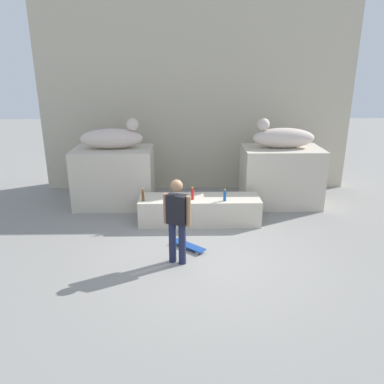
{
  "coord_description": "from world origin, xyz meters",
  "views": [
    {
      "loc": [
        -0.34,
        -6.74,
        3.64
      ],
      "look_at": [
        -0.2,
        0.76,
        1.1
      ],
      "focal_mm": 35.47,
      "sensor_mm": 36.0,
      "label": 1
    }
  ],
  "objects_px": {
    "bottle_red": "(193,195)",
    "bottle_brown": "(143,196)",
    "statue_reclining_left": "(113,138)",
    "bottle_blue": "(225,196)",
    "statue_reclining_right": "(282,137)",
    "skater": "(177,218)",
    "skateboard": "(188,246)"
  },
  "relations": [
    {
      "from": "bottle_red",
      "to": "bottle_brown",
      "type": "relative_size",
      "value": 0.96
    },
    {
      "from": "statue_reclining_left",
      "to": "bottle_red",
      "type": "bearing_deg",
      "value": -37.95
    },
    {
      "from": "bottle_blue",
      "to": "bottle_brown",
      "type": "bearing_deg",
      "value": 179.3
    },
    {
      "from": "statue_reclining_left",
      "to": "bottle_red",
      "type": "relative_size",
      "value": 5.46
    },
    {
      "from": "statue_reclining_left",
      "to": "statue_reclining_right",
      "type": "height_order",
      "value": "same"
    },
    {
      "from": "bottle_blue",
      "to": "bottle_brown",
      "type": "relative_size",
      "value": 0.92
    },
    {
      "from": "bottle_blue",
      "to": "bottle_red",
      "type": "distance_m",
      "value": 0.75
    },
    {
      "from": "bottle_red",
      "to": "statue_reclining_right",
      "type": "bearing_deg",
      "value": 30.15
    },
    {
      "from": "statue_reclining_left",
      "to": "skater",
      "type": "distance_m",
      "value": 3.74
    },
    {
      "from": "bottle_blue",
      "to": "skateboard",
      "type": "bearing_deg",
      "value": -126.66
    },
    {
      "from": "skater",
      "to": "bottle_blue",
      "type": "relative_size",
      "value": 5.86
    },
    {
      "from": "bottle_brown",
      "to": "statue_reclining_right",
      "type": "bearing_deg",
      "value": 22.55
    },
    {
      "from": "skateboard",
      "to": "bottle_brown",
      "type": "relative_size",
      "value": 2.35
    },
    {
      "from": "statue_reclining_left",
      "to": "bottle_brown",
      "type": "height_order",
      "value": "statue_reclining_left"
    },
    {
      "from": "statue_reclining_right",
      "to": "bottle_red",
      "type": "height_order",
      "value": "statue_reclining_right"
    },
    {
      "from": "bottle_brown",
      "to": "bottle_blue",
      "type": "bearing_deg",
      "value": -0.7
    },
    {
      "from": "skater",
      "to": "statue_reclining_left",
      "type": "bearing_deg",
      "value": -41.22
    },
    {
      "from": "skateboard",
      "to": "statue_reclining_right",
      "type": "bearing_deg",
      "value": -91.34
    },
    {
      "from": "skater",
      "to": "bottle_red",
      "type": "height_order",
      "value": "skater"
    },
    {
      "from": "skateboard",
      "to": "bottle_brown",
      "type": "bearing_deg",
      "value": -6.88
    },
    {
      "from": "skater",
      "to": "bottle_blue",
      "type": "height_order",
      "value": "skater"
    },
    {
      "from": "statue_reclining_left",
      "to": "skater",
      "type": "bearing_deg",
      "value": -65.95
    },
    {
      "from": "bottle_blue",
      "to": "bottle_red",
      "type": "height_order",
      "value": "bottle_red"
    },
    {
      "from": "bottle_red",
      "to": "bottle_brown",
      "type": "xyz_separation_m",
      "value": [
        -1.14,
        -0.08,
        0.01
      ]
    },
    {
      "from": "bottle_red",
      "to": "bottle_brown",
      "type": "distance_m",
      "value": 1.15
    },
    {
      "from": "skater",
      "to": "bottle_brown",
      "type": "xyz_separation_m",
      "value": [
        -0.82,
        1.75,
        -0.17
      ]
    },
    {
      "from": "skateboard",
      "to": "statue_reclining_left",
      "type": "bearing_deg",
      "value": -12.2
    },
    {
      "from": "skateboard",
      "to": "bottle_brown",
      "type": "distance_m",
      "value": 1.71
    },
    {
      "from": "skater",
      "to": "bottle_red",
      "type": "bearing_deg",
      "value": -79.07
    },
    {
      "from": "statue_reclining_left",
      "to": "statue_reclining_right",
      "type": "distance_m",
      "value": 4.38
    },
    {
      "from": "bottle_blue",
      "to": "bottle_red",
      "type": "bearing_deg",
      "value": 171.76
    },
    {
      "from": "statue_reclining_right",
      "to": "skater",
      "type": "height_order",
      "value": "statue_reclining_right"
    }
  ]
}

